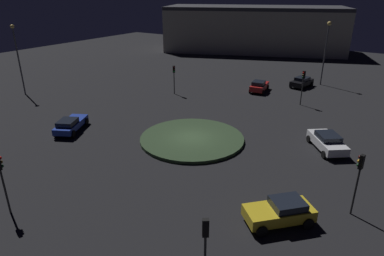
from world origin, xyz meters
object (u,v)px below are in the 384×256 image
traffic_light_east (359,173)px  traffic_light_southeast (205,239)px  traffic_light_south (1,173)px  store_building (254,29)px  car_white (327,141)px  car_black (302,82)px  streetlamp_north (326,43)px  car_red (259,86)px  streetlamp_west (17,52)px  car_yellow (280,211)px  traffic_light_northwest (174,74)px  car_blue (70,124)px  traffic_light_north (303,81)px

traffic_light_east → traffic_light_southeast: size_ratio=1.07×
traffic_light_south → store_building: size_ratio=0.10×
traffic_light_southeast → car_white: bearing=-39.3°
car_black → traffic_light_east: (11.11, -27.56, 2.19)m
streetlamp_north → car_white: bearing=-75.2°
streetlamp_north → store_building: (-19.92, 21.19, -1.24)m
car_red → streetlamp_north: size_ratio=0.46×
traffic_light_southeast → streetlamp_west: size_ratio=0.43×
car_yellow → traffic_light_east: size_ratio=1.01×
traffic_light_east → traffic_light_southeast: 10.83m
traffic_light_east → streetlamp_west: (-40.81, 4.12, 2.61)m
traffic_light_south → traffic_light_east: size_ratio=0.97×
car_white → traffic_light_southeast: traffic_light_southeast is taller
car_white → traffic_light_northwest: 21.91m
car_white → traffic_light_northwest: size_ratio=1.22×
car_black → traffic_light_south: (-6.84, -39.03, 2.10)m
car_blue → traffic_light_northwest: 15.97m
traffic_light_north → store_building: 37.88m
traffic_light_north → traffic_light_south: 32.30m
car_white → traffic_light_northwest: traffic_light_northwest is taller
car_yellow → streetlamp_north: streetlamp_north is taller
car_black → car_yellow: bearing=25.0°
car_blue → traffic_light_north: (16.50, 20.36, 2.21)m
traffic_light_north → store_building: store_building is taller
store_building → streetlamp_north: bearing=111.6°
traffic_light_south → car_blue: bearing=48.4°
traffic_light_southeast → car_yellow: bearing=-47.0°
traffic_light_north → traffic_light_southeast: bearing=27.0°
car_blue → traffic_light_north: traffic_light_north is taller
car_white → car_black: size_ratio=1.11×
car_red → car_black: car_red is taller
car_red → traffic_light_northwest: size_ratio=1.07×
car_blue → store_building: store_building is taller
car_red → traffic_light_southeast: (10.51, -31.88, 1.99)m
car_white → traffic_light_southeast: bearing=-41.7°
car_black → streetlamp_west: (-29.70, -23.44, 4.80)m
car_blue → traffic_light_east: traffic_light_east is taller
car_white → car_red: bearing=-176.1°
car_red → car_black: bearing=-45.7°
traffic_light_northwest → traffic_light_south: bearing=-28.5°
car_blue → traffic_light_north: bearing=-66.0°
car_red → traffic_light_south: size_ratio=1.02×
car_blue → traffic_light_south: 13.17m
traffic_light_southeast → traffic_light_north: bearing=-27.0°
traffic_light_east → car_blue: bearing=17.0°
traffic_light_south → store_building: store_building is taller
car_black → car_blue: bearing=-15.8°
car_red → streetlamp_north: 11.48m
car_yellow → streetlamp_north: size_ratio=0.47×
car_black → traffic_light_southeast: size_ratio=1.08×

